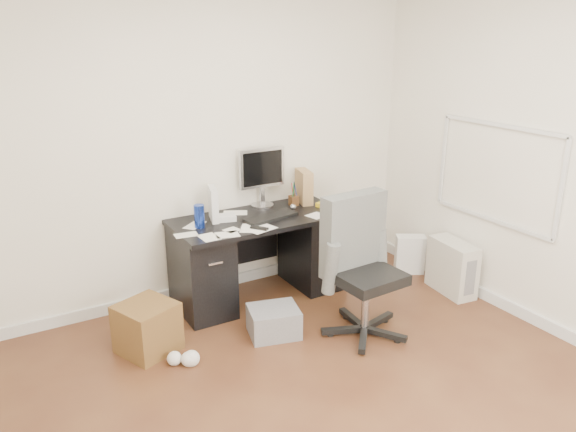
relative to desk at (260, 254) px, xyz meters
name	(u,v)px	position (x,y,z in m)	size (l,w,h in m)	color
ground	(339,407)	(-0.30, -1.65, -0.40)	(4.00, 4.00, 0.00)	#442215
room_shell	(349,150)	(-0.27, -1.62, 1.26)	(4.02, 4.02, 2.71)	silver
desk	(260,254)	(0.00, 0.00, 0.00)	(1.50, 0.70, 0.75)	black
loose_papers	(241,222)	(-0.20, -0.05, 0.35)	(1.10, 0.60, 0.00)	silver
lcd_monitor	(262,177)	(0.16, 0.25, 0.63)	(0.44, 0.25, 0.55)	#AAAAAE
keyboard	(271,217)	(0.07, -0.10, 0.36)	(0.48, 0.16, 0.03)	black
computer_mouse	(293,207)	(0.35, 0.01, 0.38)	(0.06, 0.06, 0.06)	#AAAAAE
travel_mug	(199,216)	(-0.54, 0.01, 0.45)	(0.08, 0.08, 0.19)	#16319C
white_binder	(213,204)	(-0.37, 0.12, 0.49)	(0.11, 0.24, 0.28)	silver
magazine_file	(304,187)	(0.56, 0.17, 0.50)	(0.13, 0.26, 0.31)	#A67A50
pen_cup	(294,194)	(0.43, 0.13, 0.46)	(0.09, 0.09, 0.22)	#502E17
yellow_book	(331,205)	(0.69, -0.09, 0.37)	(0.17, 0.22, 0.04)	yellow
paper_remote	(261,228)	(-0.13, -0.28, 0.36)	(0.23, 0.19, 0.02)	silver
office_chair	(367,269)	(0.40, -1.01, 0.15)	(0.63, 0.63, 1.11)	#4D4F4D
pc_tower	(452,267)	(1.54, -0.81, -0.16)	(0.22, 0.48, 0.48)	beige
shopping_bag	(410,254)	(1.51, -0.29, -0.21)	(0.28, 0.20, 0.38)	silver
wicker_basket	(147,328)	(-1.14, -0.38, -0.21)	(0.38, 0.38, 0.38)	#4C2C16
desk_printer	(274,321)	(-0.22, -0.66, -0.29)	(0.38, 0.32, 0.23)	slate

